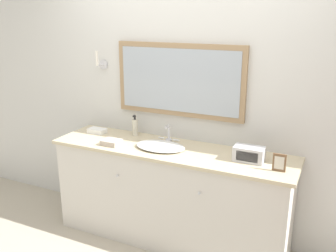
% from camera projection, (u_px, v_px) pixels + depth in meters
% --- Properties ---
extents(wall_back, '(8.00, 0.18, 2.55)m').
position_uv_depth(wall_back, '(185.00, 97.00, 3.39)').
color(wall_back, silver).
rests_on(wall_back, ground_plane).
extents(vanity_counter, '(2.15, 0.57, 0.89)m').
position_uv_depth(vanity_counter, '(171.00, 195.00, 3.36)').
color(vanity_counter, beige).
rests_on(vanity_counter, ground_plane).
extents(sink_basin, '(0.44, 0.35, 0.17)m').
position_uv_depth(sink_basin, '(161.00, 146.00, 3.25)').
color(sink_basin, white).
rests_on(sink_basin, vanity_counter).
extents(soap_bottle, '(0.06, 0.06, 0.20)m').
position_uv_depth(soap_bottle, '(135.00, 127.00, 3.56)').
color(soap_bottle, beige).
rests_on(soap_bottle, vanity_counter).
extents(appliance_box, '(0.24, 0.14, 0.12)m').
position_uv_depth(appliance_box, '(249.00, 154.00, 2.95)').
color(appliance_box, '#BCBCC1').
rests_on(appliance_box, vanity_counter).
extents(picture_frame, '(0.10, 0.01, 0.14)m').
position_uv_depth(picture_frame, '(279.00, 163.00, 2.75)').
color(picture_frame, brown).
rests_on(picture_frame, vanity_counter).
extents(hand_towel_near_sink, '(0.17, 0.11, 0.04)m').
position_uv_depth(hand_towel_near_sink, '(97.00, 131.00, 3.65)').
color(hand_towel_near_sink, white).
rests_on(hand_towel_near_sink, vanity_counter).
extents(hand_towel_far_corner, '(0.16, 0.14, 0.05)m').
position_uv_depth(hand_towel_far_corner, '(111.00, 142.00, 3.32)').
color(hand_towel_far_corner, '#B7A899').
rests_on(hand_towel_far_corner, vanity_counter).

